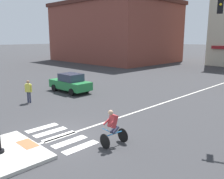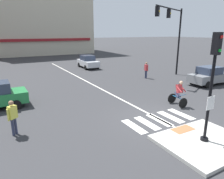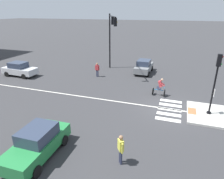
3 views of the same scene
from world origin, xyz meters
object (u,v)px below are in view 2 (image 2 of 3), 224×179
signal_pole (212,79)px  car_grey_cross_right (210,76)px  car_silver_eastbound_distant (88,62)px  pedestrian_waiting_far_side (146,69)px  traffic_light_mast (173,29)px  pedestrian_at_curb_left (13,115)px  cyclist (179,93)px

signal_pole → car_grey_cross_right: bearing=35.6°
signal_pole → car_silver_eastbound_distant: bearing=80.9°
signal_pole → car_grey_cross_right: (9.29, 6.65, -2.03)m
car_grey_cross_right → car_silver_eastbound_distant: size_ratio=1.00×
pedestrian_waiting_far_side → car_silver_eastbound_distant: bearing=106.6°
signal_pole → pedestrian_waiting_far_side: signal_pole is taller
traffic_light_mast → pedestrian_waiting_far_side: (-2.47, 0.88, -3.89)m
traffic_light_mast → pedestrian_at_curb_left: traffic_light_mast is taller
car_grey_cross_right → pedestrian_at_curb_left: (-16.29, -1.84, 0.17)m
car_silver_eastbound_distant → pedestrian_at_curb_left: pedestrian_at_curb_left is taller
car_grey_cross_right → cyclist: 7.26m
traffic_light_mast → car_grey_cross_right: (0.90, -3.98, -4.06)m
signal_pole → traffic_light_mast: bearing=51.7°
pedestrian_waiting_far_side → pedestrian_at_curb_left: bearing=-152.6°
pedestrian_waiting_far_side → car_grey_cross_right: bearing=-55.2°
car_silver_eastbound_distant → pedestrian_at_curb_left: bearing=-123.4°
traffic_light_mast → car_grey_cross_right: size_ratio=1.68×
signal_pole → traffic_light_mast: size_ratio=0.64×
cyclist → pedestrian_at_curb_left: bearing=174.8°
car_silver_eastbound_distant → traffic_light_mast: bearing=-62.3°
car_grey_cross_right → cyclist: cyclist is taller
car_grey_cross_right → pedestrian_waiting_far_side: size_ratio=2.47×
signal_pole → traffic_light_mast: (8.39, 10.63, 2.03)m
car_silver_eastbound_distant → cyclist: size_ratio=2.47×
cyclist → car_silver_eastbound_distant: bearing=87.5°
car_grey_cross_right → cyclist: bearing=-158.1°
traffic_light_mast → pedestrian_waiting_far_side: traffic_light_mast is taller
car_grey_cross_right → pedestrian_waiting_far_side: 5.92m
pedestrian_at_curb_left → pedestrian_waiting_far_side: same height
car_silver_eastbound_distant → pedestrian_waiting_far_side: 9.27m
car_grey_cross_right → pedestrian_waiting_far_side: (-3.38, 4.86, 0.17)m
signal_pole → car_grey_cross_right: 11.61m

